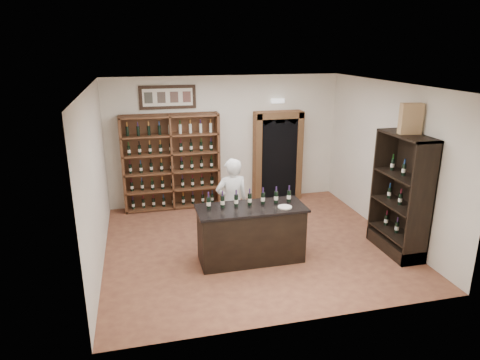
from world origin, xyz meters
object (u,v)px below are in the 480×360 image
object	(u,v)px
counter_bottle_0	(209,203)
tasting_counter	(251,234)
side_cabinet	(400,213)
shopkeeper	(232,203)
wine_crate	(411,119)
wine_shelf	(171,162)

from	to	relation	value
counter_bottle_0	tasting_counter	bearing A→B (deg)	-8.07
side_cabinet	shopkeeper	distance (m)	3.07
side_cabinet	shopkeeper	world-z (taller)	side_cabinet
side_cabinet	wine_crate	distance (m)	1.71
shopkeeper	wine_shelf	bearing A→B (deg)	-71.49
wine_shelf	side_cabinet	world-z (taller)	same
shopkeeper	wine_crate	xyz separation A→B (m)	(2.91, -0.96, 1.61)
wine_shelf	shopkeeper	distance (m)	2.44
wine_shelf	wine_crate	size ratio (longest dim) A/B	4.20
tasting_counter	counter_bottle_0	size ratio (longest dim) A/B	6.27
tasting_counter	wine_crate	world-z (taller)	wine_crate
tasting_counter	wine_crate	size ratio (longest dim) A/B	3.59
wine_shelf	wine_crate	bearing A→B (deg)	-40.03
counter_bottle_0	shopkeeper	distance (m)	0.83
wine_shelf	counter_bottle_0	bearing A→B (deg)	-82.35
counter_bottle_0	wine_crate	world-z (taller)	wine_crate
wine_crate	wine_shelf	bearing A→B (deg)	149.87
side_cabinet	shopkeeper	size ratio (longest dim) A/B	1.29
counter_bottle_0	shopkeeper	bearing A→B (deg)	47.24
wine_shelf	counter_bottle_0	xyz separation A→B (m)	(0.38, -2.83, 0.01)
tasting_counter	counter_bottle_0	xyz separation A→B (m)	(-0.72, 0.10, 0.61)
wine_crate	counter_bottle_0	bearing A→B (deg)	-176.38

